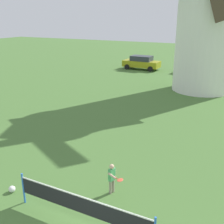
% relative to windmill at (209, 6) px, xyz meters
% --- Properties ---
extents(windmill, '(8.04, 5.41, 13.46)m').
position_rel_windmill_xyz_m(windmill, '(0.00, 0.00, 0.00)').
color(windmill, white).
rests_on(windmill, ground_plane).
extents(tennis_net, '(4.56, 0.06, 1.10)m').
position_rel_windmill_xyz_m(tennis_net, '(-0.27, -17.88, -5.92)').
color(tennis_net, blue).
rests_on(tennis_net, ground_plane).
extents(player_far, '(0.67, 0.61, 1.12)m').
position_rel_windmill_xyz_m(player_far, '(-0.16, -16.09, -5.96)').
color(player_far, '#9E937F').
rests_on(player_far, ground_plane).
extents(stray_ball, '(0.24, 0.24, 0.24)m').
position_rel_windmill_xyz_m(stray_ball, '(-3.34, -17.65, -6.48)').
color(stray_ball, silver).
rests_on(stray_ball, ground_plane).
extents(parked_car_mustard, '(4.25, 1.96, 1.56)m').
position_rel_windmill_xyz_m(parked_car_mustard, '(-7.88, 6.66, -5.79)').
color(parked_car_mustard, '#999919').
rests_on(parked_car_mustard, ground_plane).
extents(parked_car_blue, '(4.50, 2.17, 1.56)m').
position_rel_windmill_xyz_m(parked_car_blue, '(-1.41, 6.94, -5.79)').
color(parked_car_blue, '#334C99').
rests_on(parked_car_blue, ground_plane).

